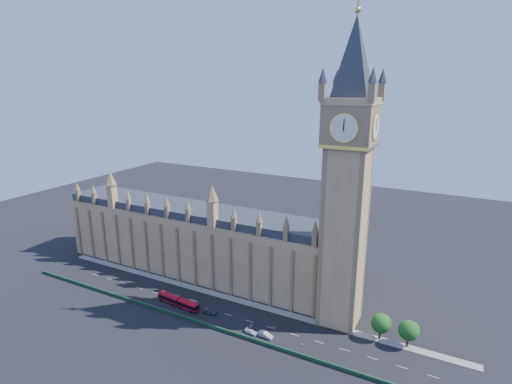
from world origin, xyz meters
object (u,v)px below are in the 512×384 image
at_px(car_grey, 210,312).
at_px(car_silver, 265,335).
at_px(red_bus, 178,302).
at_px(car_white, 251,332).

relative_size(car_grey, car_silver, 0.95).
relative_size(red_bus, car_silver, 3.51).
bearing_deg(car_silver, red_bus, 92.45).
bearing_deg(car_grey, car_silver, -102.29).
bearing_deg(red_bus, car_white, 0.00).
bearing_deg(car_silver, car_grey, 88.49).
xyz_separation_m(car_silver, car_white, (-4.59, -0.51, -0.21)).
distance_m(car_silver, car_white, 4.62).
distance_m(red_bus, car_grey, 12.81).
height_order(car_grey, car_white, car_grey).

